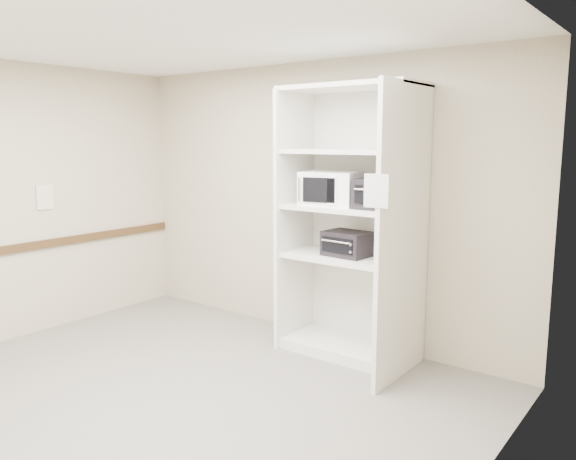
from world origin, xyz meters
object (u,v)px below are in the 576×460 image
Objects in this scene: toaster_oven_upper at (384,194)px; toaster_oven_lower at (347,244)px; shelving_unit at (354,233)px; microwave at (332,188)px.

toaster_oven_upper is 0.59m from toaster_oven_lower.
shelving_unit is 5.42× the size of toaster_oven_upper.
microwave is (-0.22, -0.04, 0.39)m from shelving_unit.
microwave reaches higher than toaster_oven_upper.
toaster_oven_lower is (-0.07, -0.01, -0.10)m from shelving_unit.
microwave is 1.12× the size of toaster_oven_upper.
toaster_oven_lower is at bearing 175.20° from toaster_oven_upper.
toaster_oven_lower is at bearing -173.34° from shelving_unit.
toaster_oven_upper is (0.52, 0.01, -0.02)m from microwave.
toaster_oven_upper reaches higher than toaster_oven_lower.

